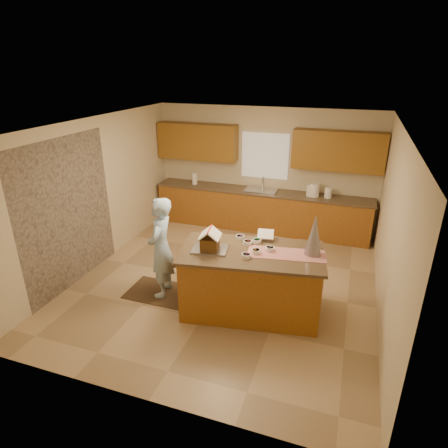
{
  "coord_description": "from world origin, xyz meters",
  "views": [
    {
      "loc": [
        1.87,
        -5.56,
        3.56
      ],
      "look_at": [
        -0.1,
        0.2,
        1.0
      ],
      "focal_mm": 30.85,
      "sensor_mm": 36.0,
      "label": 1
    }
  ],
  "objects": [
    {
      "name": "floor",
      "position": [
        0.0,
        0.0,
        0.0
      ],
      "size": [
        5.5,
        5.5,
        0.0
      ],
      "primitive_type": "plane",
      "color": "tan",
      "rests_on": "ground"
    },
    {
      "name": "ceiling",
      "position": [
        0.0,
        0.0,
        2.7
      ],
      "size": [
        5.5,
        5.5,
        0.0
      ],
      "primitive_type": "plane",
      "color": "silver",
      "rests_on": "floor"
    },
    {
      "name": "wall_back",
      "position": [
        0.0,
        2.75,
        1.35
      ],
      "size": [
        5.5,
        5.5,
        0.0
      ],
      "primitive_type": "plane",
      "color": "beige",
      "rests_on": "floor"
    },
    {
      "name": "wall_front",
      "position": [
        0.0,
        -2.75,
        1.35
      ],
      "size": [
        5.5,
        5.5,
        0.0
      ],
      "primitive_type": "plane",
      "color": "beige",
      "rests_on": "floor"
    },
    {
      "name": "wall_left",
      "position": [
        -2.5,
        0.0,
        1.35
      ],
      "size": [
        5.5,
        5.5,
        0.0
      ],
      "primitive_type": "plane",
      "color": "beige",
      "rests_on": "floor"
    },
    {
      "name": "wall_right",
      "position": [
        2.5,
        0.0,
        1.35
      ],
      "size": [
        5.5,
        5.5,
        0.0
      ],
      "primitive_type": "plane",
      "color": "beige",
      "rests_on": "floor"
    },
    {
      "name": "stone_accent",
      "position": [
        -2.48,
        -0.8,
        1.25
      ],
      "size": [
        0.0,
        2.5,
        2.5
      ],
      "primitive_type": "plane",
      "rotation": [
        1.57,
        0.0,
        1.57
      ],
      "color": "gray",
      "rests_on": "wall_left"
    },
    {
      "name": "window_curtain",
      "position": [
        0.0,
        2.72,
        1.65
      ],
      "size": [
        1.05,
        0.03,
        1.0
      ],
      "primitive_type": "cube",
      "color": "white",
      "rests_on": "wall_back"
    },
    {
      "name": "back_counter_base",
      "position": [
        0.0,
        2.45,
        0.44
      ],
      "size": [
        4.8,
        0.6,
        0.88
      ],
      "primitive_type": "cube",
      "color": "olive",
      "rests_on": "floor"
    },
    {
      "name": "back_counter_top",
      "position": [
        0.0,
        2.45,
        0.9
      ],
      "size": [
        4.85,
        0.63,
        0.04
      ],
      "primitive_type": "cube",
      "color": "brown",
      "rests_on": "back_counter_base"
    },
    {
      "name": "upper_cabinet_left",
      "position": [
        -1.55,
        2.57,
        1.9
      ],
      "size": [
        1.85,
        0.35,
        0.8
      ],
      "primitive_type": "cube",
      "color": "brown",
      "rests_on": "wall_back"
    },
    {
      "name": "upper_cabinet_right",
      "position": [
        1.55,
        2.57,
        1.9
      ],
      "size": [
        1.85,
        0.35,
        0.8
      ],
      "primitive_type": "cube",
      "color": "brown",
      "rests_on": "wall_back"
    },
    {
      "name": "sink",
      "position": [
        0.0,
        2.45,
        0.89
      ],
      "size": [
        0.7,
        0.45,
        0.12
      ],
      "primitive_type": "cube",
      "color": "silver",
      "rests_on": "back_counter_top"
    },
    {
      "name": "faucet",
      "position": [
        0.0,
        2.63,
        1.06
      ],
      "size": [
        0.03,
        0.03,
        0.28
      ],
      "primitive_type": "cylinder",
      "color": "silver",
      "rests_on": "back_counter_top"
    },
    {
      "name": "island_base",
      "position": [
        0.63,
        -0.69,
        0.49
      ],
      "size": [
        2.13,
        1.3,
        0.98
      ],
      "primitive_type": "cube",
      "rotation": [
        0.0,
        0.0,
        0.16
      ],
      "color": "olive",
      "rests_on": "floor"
    },
    {
      "name": "island_top",
      "position": [
        0.63,
        -0.69,
        1.0
      ],
      "size": [
        2.23,
        1.4,
        0.04
      ],
      "primitive_type": "cube",
      "rotation": [
        0.0,
        0.0,
        0.16
      ],
      "color": "brown",
      "rests_on": "island_base"
    },
    {
      "name": "table_runner",
      "position": [
        1.13,
        -0.61,
        1.02
      ],
      "size": [
        1.16,
        0.57,
        0.01
      ],
      "primitive_type": "cube",
      "rotation": [
        0.0,
        0.0,
        0.16
      ],
      "color": "#A50D0B",
      "rests_on": "island_top"
    },
    {
      "name": "baking_tray",
      "position": [
        0.04,
        -0.84,
        1.03
      ],
      "size": [
        0.56,
        0.45,
        0.03
      ],
      "primitive_type": "cube",
      "rotation": [
        0.0,
        0.0,
        0.16
      ],
      "color": "silver",
      "rests_on": "island_top"
    },
    {
      "name": "cookbook",
      "position": [
        0.73,
        -0.25,
        1.12
      ],
      "size": [
        0.27,
        0.23,
        0.1
      ],
      "primitive_type": "cube",
      "rotation": [
        -1.13,
        0.0,
        0.16
      ],
      "color": "white",
      "rests_on": "island_top"
    },
    {
      "name": "tinsel_tree",
      "position": [
        1.48,
        -0.5,
        1.33
      ],
      "size": [
        0.28,
        0.28,
        0.61
      ],
      "primitive_type": "cone",
      "rotation": [
        0.0,
        0.0,
        0.16
      ],
      "color": "#B3B4C0",
      "rests_on": "island_top"
    },
    {
      "name": "rug",
      "position": [
        -0.9,
        -0.7,
        0.01
      ],
      "size": [
        1.13,
        0.74,
        0.01
      ],
      "primitive_type": "cube",
      "color": "black",
      "rests_on": "floor"
    },
    {
      "name": "boy",
      "position": [
        -0.85,
        -0.7,
        0.84
      ],
      "size": [
        0.47,
        0.65,
        1.66
      ],
      "primitive_type": "imported",
      "rotation": [
        0.0,
        0.0,
        -1.44
      ],
      "color": "#ABD1F4",
      "rests_on": "rug"
    },
    {
      "name": "canister_a",
      "position": [
        1.08,
        2.45,
        1.04
      ],
      "size": [
        0.18,
        0.18,
        0.24
      ],
      "primitive_type": "cylinder",
      "color": "white",
      "rests_on": "back_counter_top"
    },
    {
      "name": "canister_b",
      "position": [
        1.17,
        2.45,
        1.06
      ],
      "size": [
        0.2,
        0.2,
        0.28
      ],
      "primitive_type": "cylinder",
      "color": "white",
      "rests_on": "back_counter_top"
    },
    {
      "name": "canister_c",
      "position": [
        1.45,
        2.45,
        1.03
      ],
      "size": [
        0.15,
        0.15,
        0.22
      ],
      "primitive_type": "cylinder",
      "color": "white",
      "rests_on": "back_counter_top"
    },
    {
      "name": "paper_towel",
      "position": [
        -1.6,
        2.45,
        1.05
      ],
      "size": [
        0.12,
        0.12,
        0.26
      ],
      "primitive_type": "cylinder",
      "color": "white",
      "rests_on": "back_counter_top"
    },
    {
      "name": "gingerbread_house",
      "position": [
        0.04,
        -0.84,
        1.17
      ],
      "size": [
        0.35,
        0.35,
        0.31
      ],
      "color": "brown",
      "rests_on": "baking_tray"
    },
    {
      "name": "candy_bowls",
      "position": [
        0.61,
        -0.57,
        1.05
      ],
      "size": [
        0.66,
        0.7,
        0.06
      ],
      "color": "orange",
      "rests_on": "island_top"
    }
  ]
}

